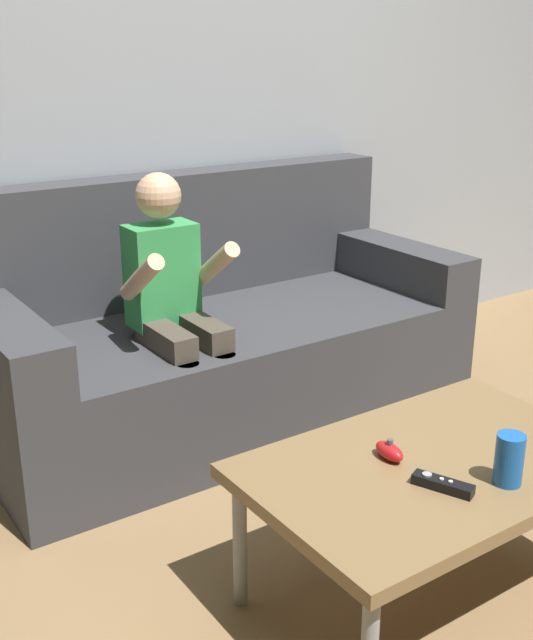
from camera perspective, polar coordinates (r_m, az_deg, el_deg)
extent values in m
cube|color=#999EA8|center=(3.18, -4.50, 17.64)|extent=(4.70, 0.05, 2.50)
cube|color=#38383D|center=(2.93, -2.91, -3.49)|extent=(1.79, 0.80, 0.41)
cube|color=#38383D|center=(3.06, -6.20, 6.19)|extent=(1.79, 0.16, 0.48)
cube|color=#38383D|center=(2.53, -18.73, -1.24)|extent=(0.18, 0.80, 0.17)
cube|color=#38383D|center=(3.30, 9.02, 4.27)|extent=(0.18, 0.80, 0.17)
cylinder|color=#4C4238|center=(2.53, -5.62, -7.49)|extent=(0.08, 0.08, 0.41)
cylinder|color=#4C4238|center=(2.58, -3.02, -6.76)|extent=(0.08, 0.08, 0.41)
cube|color=#4C4238|center=(2.54, -7.33, -1.42)|extent=(0.09, 0.28, 0.09)
cube|color=#4C4238|center=(2.60, -4.73, -0.84)|extent=(0.09, 0.28, 0.09)
cube|color=#33934C|center=(2.64, -7.61, 3.27)|extent=(0.23, 0.13, 0.34)
cylinder|color=#DBAA87|center=(2.46, -9.08, 3.05)|extent=(0.05, 0.25, 0.20)
cylinder|color=#DBAA87|center=(2.58, -3.75, 4.01)|extent=(0.05, 0.25, 0.20)
sphere|color=#DBAA87|center=(2.58, -7.88, 8.96)|extent=(0.15, 0.15, 0.15)
cube|color=brown|center=(1.98, 12.01, -10.37)|extent=(0.91, 0.58, 0.04)
cylinder|color=gray|center=(2.02, -1.95, -15.87)|extent=(0.04, 0.04, 0.36)
cylinder|color=gray|center=(2.48, 14.32, -9.28)|extent=(0.04, 0.04, 0.36)
cube|color=black|center=(1.85, 12.70, -11.60)|extent=(0.09, 0.14, 0.02)
cylinder|color=#99999E|center=(1.86, 11.60, -10.95)|extent=(0.02, 0.02, 0.00)
cylinder|color=silver|center=(1.85, 12.63, -11.21)|extent=(0.01, 0.01, 0.00)
cylinder|color=silver|center=(1.84, 13.25, -11.37)|extent=(0.01, 0.01, 0.00)
ellipsoid|color=red|center=(1.95, 8.93, -9.42)|extent=(0.05, 0.09, 0.04)
cylinder|color=#4C4C51|center=(1.94, 8.97, -8.74)|extent=(0.02, 0.02, 0.01)
cylinder|color=#1959B2|center=(1.89, 17.24, -9.66)|extent=(0.07, 0.07, 0.12)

